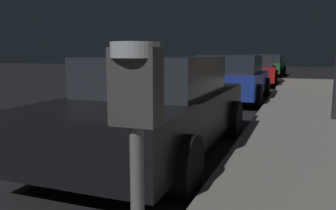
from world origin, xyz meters
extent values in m
cube|color=#333333|center=(4.27, -0.55, 1.35)|extent=(0.19, 0.11, 0.30)
cylinder|color=#999EA5|center=(4.27, -0.55, 1.49)|extent=(0.19, 0.19, 0.06)
cube|color=black|center=(4.21, -0.55, 1.39)|extent=(0.01, 0.08, 0.11)
cube|color=black|center=(2.85, 2.89, 0.57)|extent=(1.89, 4.39, 0.64)
cube|color=#1E2328|center=(2.85, 2.98, 1.15)|extent=(1.66, 2.05, 0.56)
cylinder|color=black|center=(1.90, 4.25, 0.33)|extent=(0.22, 0.66, 0.66)
cylinder|color=black|center=(3.80, 4.25, 0.33)|extent=(0.22, 0.66, 0.66)
cylinder|color=black|center=(1.90, 1.53, 0.33)|extent=(0.22, 0.66, 0.66)
cylinder|color=black|center=(3.80, 1.53, 0.33)|extent=(0.22, 0.66, 0.66)
cube|color=navy|center=(2.85, 9.21, 0.57)|extent=(1.92, 4.32, 0.64)
cube|color=#1E2328|center=(2.85, 8.97, 1.15)|extent=(1.68, 2.20, 0.56)
cylinder|color=black|center=(1.88, 10.53, 0.33)|extent=(0.22, 0.66, 0.66)
cylinder|color=black|center=(3.80, 10.55, 0.33)|extent=(0.22, 0.66, 0.66)
cylinder|color=black|center=(1.90, 7.86, 0.33)|extent=(0.22, 0.66, 0.66)
cylinder|color=black|center=(3.82, 7.88, 0.33)|extent=(0.22, 0.66, 0.66)
cube|color=maroon|center=(2.85, 15.13, 0.57)|extent=(2.11, 4.35, 0.64)
cube|color=#1E2328|center=(2.86, 14.89, 1.15)|extent=(1.77, 2.09, 0.56)
cylinder|color=black|center=(1.83, 16.40, 0.33)|extent=(0.26, 0.67, 0.66)
cylinder|color=black|center=(3.73, 16.50, 0.33)|extent=(0.26, 0.67, 0.66)
cylinder|color=black|center=(1.97, 13.77, 0.33)|extent=(0.26, 0.67, 0.66)
cylinder|color=black|center=(3.87, 13.87, 0.33)|extent=(0.26, 0.67, 0.66)
cube|color=#19592D|center=(2.85, 22.13, 0.57)|extent=(2.02, 4.15, 0.64)
cube|color=#1E2328|center=(2.85, 22.20, 1.15)|extent=(1.72, 1.95, 0.56)
cylinder|color=black|center=(1.93, 23.43, 0.33)|extent=(0.24, 0.67, 0.66)
cylinder|color=black|center=(3.85, 23.37, 0.33)|extent=(0.24, 0.67, 0.66)
cylinder|color=black|center=(1.85, 20.89, 0.33)|extent=(0.24, 0.67, 0.66)
cylinder|color=black|center=(3.77, 20.83, 0.33)|extent=(0.24, 0.67, 0.66)
camera|label=1|loc=(4.85, -1.73, 1.48)|focal=36.77mm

